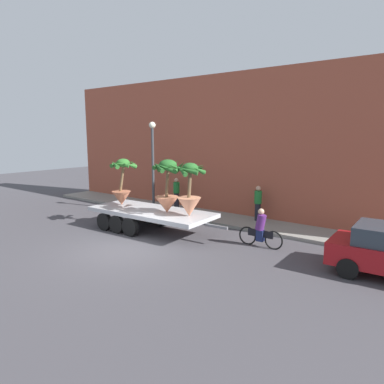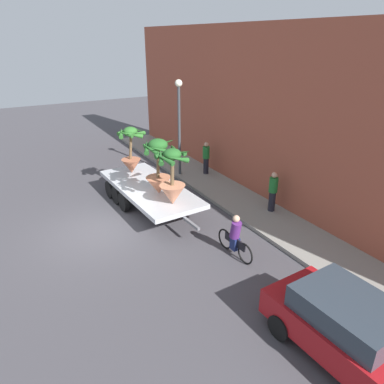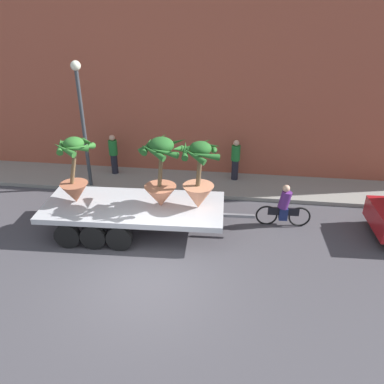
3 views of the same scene
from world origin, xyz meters
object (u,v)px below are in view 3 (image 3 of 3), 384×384
Objects in this scene: potted_palm_middle at (75,173)px; street_lamp at (81,110)px; cyclist at (284,208)px; pedestrian_near_gate at (235,159)px; pedestrian_far_left at (113,154)px; flatbed_trailer at (126,210)px; potted_palm_front at (161,176)px; potted_palm_rear at (199,181)px.

potted_palm_middle is 3.26m from street_lamp.
cyclist is 3.63m from pedestrian_near_gate.
potted_palm_middle is at bearing -87.98° from pedestrian_far_left.
flatbed_trailer is 2.98× the size of potted_palm_front.
pedestrian_far_left is 2.59m from street_lamp.
street_lamp is at bearing -117.00° from pedestrian_far_left.
potted_palm_rear is at bearing -30.70° from street_lamp.
potted_palm_front is 4.67m from street_lamp.
pedestrian_near_gate reaches higher than cyclist.
potted_palm_rear is 0.46× the size of street_lamp.
street_lamp is at bearing -167.40° from pedestrian_near_gate.
potted_palm_front reaches higher than potted_palm_middle.
potted_palm_front is at bearing -179.08° from potted_palm_rear.
flatbed_trailer is 3.10× the size of potted_palm_rear.
cyclist is 0.38× the size of street_lamp.
potted_palm_middle is at bearing -139.76° from pedestrian_near_gate.
pedestrian_near_gate is 0.35× the size of street_lamp.
potted_palm_rear is 5.80m from pedestrian_far_left.
potted_palm_middle is 1.21× the size of cyclist.
potted_palm_middle is 0.97× the size of potted_palm_front.
flatbed_trailer is 4.01× the size of pedestrian_far_left.
cyclist is 8.13m from street_lamp.
pedestrian_far_left is (-2.90, 4.05, -0.99)m from potted_palm_front.
cyclist is 1.08× the size of pedestrian_far_left.
pedestrian_near_gate is at bearing 118.77° from cyclist.
cyclist is (5.15, 1.01, -0.10)m from flatbed_trailer.
pedestrian_far_left is (-4.08, 4.03, -0.88)m from potted_palm_rear.
street_lamp reaches higher than potted_palm_middle.
pedestrian_far_left reaches higher than flatbed_trailer.
pedestrian_far_left is at bearing 112.51° from flatbed_trailer.
cyclist is 7.54m from pedestrian_far_left.
potted_palm_middle is 2.76m from potted_palm_front.
potted_palm_front is (1.19, 0.07, 1.26)m from flatbed_trailer.
flatbed_trailer is 1.42× the size of street_lamp.
street_lamp is (-3.53, 2.82, 1.20)m from potted_palm_front.
potted_palm_front is at bearing 2.21° from potted_palm_middle.
potted_palm_front is 1.35× the size of pedestrian_near_gate.
pedestrian_far_left is at bearing 155.57° from cyclist.
potted_palm_front is 4.29m from cyclist.
potted_palm_rear is at bearing -161.67° from cyclist.
street_lamp reaches higher than potted_palm_rear.
potted_palm_front is (-1.18, -0.02, 0.10)m from potted_palm_rear.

